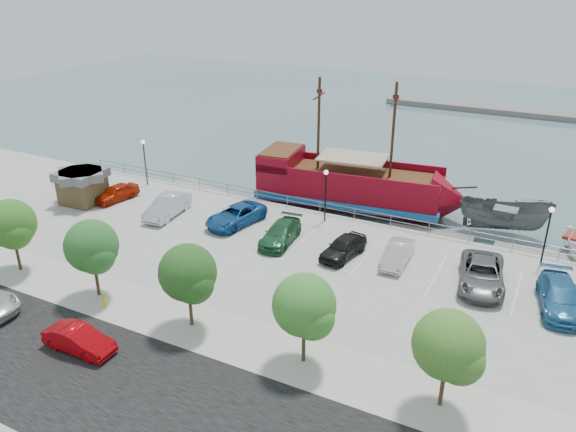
% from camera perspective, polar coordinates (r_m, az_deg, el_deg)
% --- Properties ---
extents(ground, '(160.00, 160.00, 0.00)m').
position_cam_1_polar(ground, '(40.07, -0.02, -5.23)').
color(ground, '#456266').
extents(street, '(100.00, 8.00, 0.04)m').
position_cam_1_polar(street, '(28.74, -15.37, -17.25)').
color(street, black).
rests_on(street, land_slab).
extents(sidewalk, '(100.00, 4.00, 0.05)m').
position_cam_1_polar(sidewalk, '(32.31, -8.27, -11.33)').
color(sidewalk, '#B9B19F').
rests_on(sidewalk, land_slab).
extents(seawall_railing, '(50.00, 0.06, 1.00)m').
position_cam_1_polar(seawall_railing, '(45.77, 4.41, 0.71)').
color(seawall_railing, slate).
rests_on(seawall_railing, land_slab).
extents(far_shore, '(40.00, 3.00, 0.80)m').
position_cam_1_polar(far_shore, '(88.46, 22.84, 9.63)').
color(far_shore, slate).
rests_on(far_shore, ground).
extents(pirate_ship, '(18.80, 7.05, 11.72)m').
position_cam_1_polar(pirate_ship, '(49.29, 7.77, 2.85)').
color(pirate_ship, maroon).
rests_on(pirate_ship, ground).
extents(patrol_boat, '(7.46, 3.89, 2.75)m').
position_cam_1_polar(patrol_boat, '(47.42, 21.13, -0.27)').
color(patrol_boat, '#585A5D').
rests_on(patrol_boat, ground).
extents(dock_west, '(7.44, 4.33, 0.41)m').
position_cam_1_polar(dock_west, '(53.62, -8.58, 2.55)').
color(dock_west, gray).
rests_on(dock_west, ground).
extents(dock_mid, '(6.84, 2.38, 0.38)m').
position_cam_1_polar(dock_mid, '(45.50, 14.08, -1.98)').
color(dock_mid, slate).
rests_on(dock_mid, ground).
extents(dock_east, '(7.26, 2.30, 0.41)m').
position_cam_1_polar(dock_east, '(44.76, 24.60, -3.99)').
color(dock_east, gray).
rests_on(dock_east, ground).
extents(shed, '(3.66, 3.66, 2.86)m').
position_cam_1_polar(shed, '(50.93, -20.16, 2.93)').
color(shed, brown).
rests_on(shed, land_slab).
extents(street_sedan, '(4.09, 1.50, 1.34)m').
position_cam_1_polar(street_sedan, '(32.06, -20.48, -11.68)').
color(street_sedan, '#AD050B').
rests_on(street_sedan, street).
extents(fire_hydrant, '(0.28, 0.28, 0.80)m').
position_cam_1_polar(fire_hydrant, '(35.41, -18.12, -8.13)').
color(fire_hydrant, yellow).
rests_on(fire_hydrant, sidewalk).
extents(lamp_post_left, '(0.36, 0.36, 4.28)m').
position_cam_1_polar(lamp_post_left, '(53.01, -14.40, 6.09)').
color(lamp_post_left, black).
rests_on(lamp_post_left, land_slab).
extents(lamp_post_mid, '(0.36, 0.36, 4.28)m').
position_cam_1_polar(lamp_post_mid, '(43.75, 3.85, 3.02)').
color(lamp_post_mid, black).
rests_on(lamp_post_mid, land_slab).
extents(lamp_post_right, '(0.36, 0.36, 4.28)m').
position_cam_1_polar(lamp_post_right, '(40.77, 24.94, -0.91)').
color(lamp_post_right, black).
rests_on(lamp_post_right, land_slab).
extents(tree_b, '(3.30, 3.20, 5.00)m').
position_cam_1_polar(tree_b, '(40.28, -26.27, -0.90)').
color(tree_b, '#473321').
rests_on(tree_b, sidewalk).
extents(tree_c, '(3.30, 3.20, 5.00)m').
position_cam_1_polar(tree_c, '(35.23, -19.23, -3.13)').
color(tree_c, '#473321').
rests_on(tree_c, sidewalk).
extents(tree_d, '(3.30, 3.20, 5.00)m').
position_cam_1_polar(tree_d, '(30.95, -10.01, -5.96)').
color(tree_d, '#473321').
rests_on(tree_d, sidewalk).
extents(tree_e, '(3.30, 3.20, 5.00)m').
position_cam_1_polar(tree_e, '(27.79, 1.86, -9.33)').
color(tree_e, '#473321').
rests_on(tree_e, sidewalk).
extents(tree_f, '(3.30, 3.20, 5.00)m').
position_cam_1_polar(tree_f, '(26.17, 16.22, -12.80)').
color(tree_f, '#473321').
rests_on(tree_f, sidewalk).
extents(parked_car_a, '(2.37, 4.35, 1.41)m').
position_cam_1_polar(parked_car_a, '(50.74, -17.06, 2.29)').
color(parked_car_a, '#AD1F07').
rests_on(parked_car_a, land_slab).
extents(parked_car_b, '(2.30, 5.19, 1.66)m').
position_cam_1_polar(parked_car_b, '(46.44, -12.15, 0.98)').
color(parked_car_b, '#B3BBCA').
rests_on(parked_car_b, land_slab).
extents(parked_car_c, '(3.46, 5.74, 1.49)m').
position_cam_1_polar(parked_car_c, '(44.11, -5.32, 0.06)').
color(parked_car_c, '#174D8C').
rests_on(parked_car_c, land_slab).
extents(parked_car_d, '(2.49, 5.10, 1.43)m').
position_cam_1_polar(parked_car_d, '(41.06, -0.77, -1.77)').
color(parked_car_d, '#225932').
rests_on(parked_car_d, land_slab).
extents(parked_car_e, '(2.45, 4.55, 1.47)m').
position_cam_1_polar(parked_car_e, '(39.24, 5.64, -3.15)').
color(parked_car_e, black).
rests_on(parked_car_e, land_slab).
extents(parked_car_f, '(1.60, 4.28, 1.40)m').
position_cam_1_polar(parked_car_f, '(38.93, 11.05, -3.80)').
color(parked_car_f, beige).
rests_on(parked_car_f, land_slab).
extents(parked_car_g, '(3.60, 6.21, 1.63)m').
position_cam_1_polar(parked_car_g, '(37.63, 19.09, -5.60)').
color(parked_car_g, '#5C5C5C').
rests_on(parked_car_g, land_slab).
extents(parked_car_h, '(3.17, 5.77, 1.58)m').
position_cam_1_polar(parked_car_h, '(36.98, 25.91, -7.41)').
color(parked_car_h, '#256596').
rests_on(parked_car_h, land_slab).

